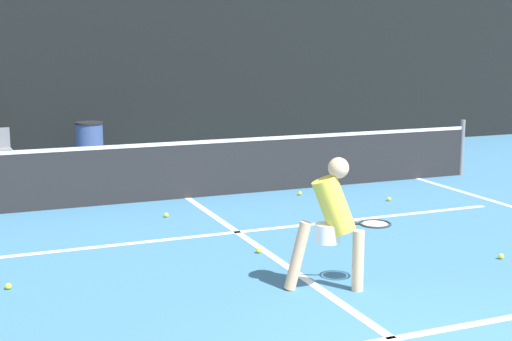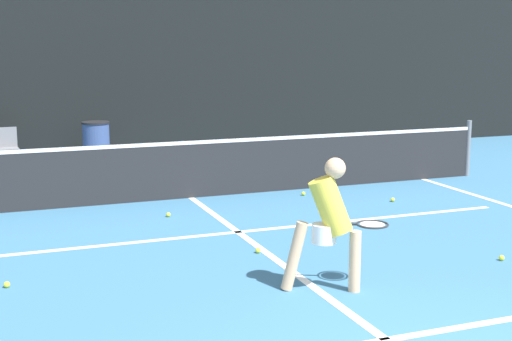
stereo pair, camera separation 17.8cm
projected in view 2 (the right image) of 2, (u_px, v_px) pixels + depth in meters
court_baseline_near at (386, 340)px, 6.14m from camera, size 11.00×0.10×0.01m
court_service_line at (238, 232)px, 9.63m from camera, size 8.25×0.10×0.01m
court_center_mark at (258, 246)px, 8.95m from camera, size 0.10×6.12×0.01m
net at (191, 167)px, 11.67m from camera, size 11.09×0.09×1.07m
fence_back at (132, 73)px, 15.62m from camera, size 24.00×0.06×3.76m
player_practicing at (330, 218)px, 7.24m from camera, size 1.20×0.48×1.40m
tennis_ball_scattered_0 at (303, 194)px, 11.93m from camera, size 0.07×0.07×0.07m
tennis_ball_scattered_1 at (502, 258)px, 8.37m from camera, size 0.07×0.07×0.07m
tennis_ball_scattered_2 at (168, 215)px, 10.47m from camera, size 0.07×0.07×0.07m
tennis_ball_scattered_3 at (393, 200)px, 11.47m from camera, size 0.07×0.07×0.07m
tennis_ball_scattered_5 at (258, 250)px, 8.67m from camera, size 0.07×0.07×0.07m
tennis_ball_scattered_6 at (7, 285)px, 7.45m from camera, size 0.07×0.07×0.07m
trash_bin at (96, 144)px, 14.73m from camera, size 0.57×0.57×0.92m
parked_car at (125, 114)px, 19.26m from camera, size 1.77×4.18×1.49m
building_far at (51, 30)px, 32.41m from camera, size 36.00×2.40×6.19m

